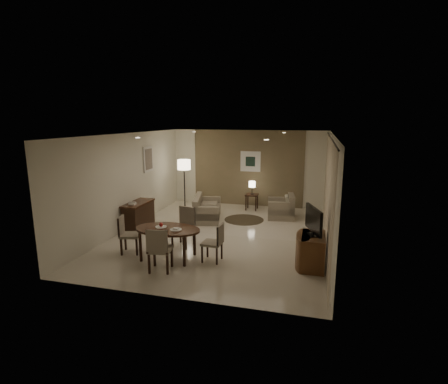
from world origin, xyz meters
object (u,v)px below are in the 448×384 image
(dining_table, at_px, (168,243))
(tv_cabinet, at_px, (313,251))
(chair_right, at_px, (212,243))
(side_table, at_px, (252,202))
(chair_far, at_px, (183,227))
(armchair, at_px, (281,206))
(floor_lamp, at_px, (184,185))
(console_desk, at_px, (139,215))
(sofa, at_px, (207,208))
(chair_near, at_px, (160,249))
(chair_left, at_px, (130,235))

(dining_table, bearing_deg, tv_cabinet, 6.44)
(chair_right, height_order, side_table, chair_right)
(chair_far, xyz_separation_m, side_table, (0.99, 3.92, -0.20))
(tv_cabinet, xyz_separation_m, armchair, (-1.04, 3.60, 0.03))
(tv_cabinet, distance_m, floor_lamp, 5.79)
(console_desk, height_order, sofa, console_desk)
(chair_far, bearing_deg, sofa, 103.48)
(chair_near, bearing_deg, armchair, -123.06)
(sofa, distance_m, armchair, 2.33)
(chair_right, bearing_deg, dining_table, -80.93)
(console_desk, distance_m, chair_right, 3.25)
(chair_left, relative_size, floor_lamp, 0.51)
(dining_table, distance_m, chair_near, 0.66)
(console_desk, bearing_deg, chair_near, -53.38)
(chair_left, height_order, chair_right, chair_left)
(armchair, bearing_deg, chair_near, -31.51)
(chair_far, xyz_separation_m, chair_left, (-1.02, -0.72, -0.03))
(chair_right, bearing_deg, chair_near, -46.87)
(armchair, bearing_deg, side_table, -133.80)
(tv_cabinet, height_order, floor_lamp, floor_lamp)
(floor_lamp, bearing_deg, chair_far, -69.48)
(chair_left, relative_size, sofa, 0.58)
(side_table, bearing_deg, floor_lamp, -165.18)
(chair_near, relative_size, floor_lamp, 0.54)
(chair_far, height_order, chair_left, chair_far)
(chair_left, bearing_deg, chair_near, -138.70)
(floor_lamp, bearing_deg, dining_table, -73.73)
(sofa, distance_m, side_table, 1.88)
(chair_right, bearing_deg, sofa, -157.61)
(tv_cabinet, height_order, armchair, armchair)
(sofa, bearing_deg, floor_lamp, 37.45)
(dining_table, distance_m, armchair, 4.48)
(chair_far, distance_m, armchair, 3.77)
(tv_cabinet, xyz_separation_m, floor_lamp, (-4.36, 3.78, 0.52))
(chair_near, height_order, sofa, chair_near)
(tv_cabinet, distance_m, chair_right, 2.17)
(console_desk, relative_size, tv_cabinet, 1.33)
(chair_far, xyz_separation_m, chair_right, (0.96, -0.70, -0.05))
(sofa, distance_m, floor_lamp, 1.51)
(tv_cabinet, distance_m, chair_far, 3.15)
(chair_far, bearing_deg, dining_table, -82.81)
(dining_table, xyz_separation_m, chair_near, (0.11, -0.64, 0.12))
(chair_right, xyz_separation_m, side_table, (0.03, 4.62, -0.15))
(sofa, xyz_separation_m, floor_lamp, (-1.10, 0.90, 0.50))
(armchair, bearing_deg, tv_cabinet, 8.13)
(chair_left, height_order, side_table, chair_left)
(dining_table, xyz_separation_m, chair_right, (1.00, 0.11, 0.08))
(chair_far, height_order, floor_lamp, floor_lamp)
(chair_near, distance_m, floor_lamp, 4.97)
(chair_right, distance_m, armchair, 4.00)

